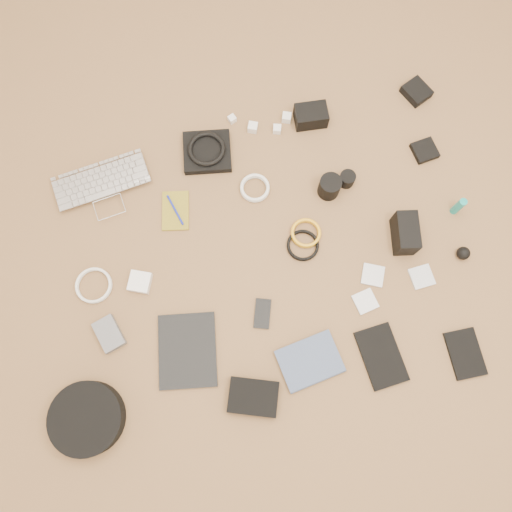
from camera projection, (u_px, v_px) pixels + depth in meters
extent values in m
cube|color=olive|center=(262.00, 258.00, 1.74)|extent=(4.00, 4.00, 0.04)
imported|color=silver|center=(105.00, 193.00, 1.76)|extent=(0.37, 0.28, 0.03)
cube|color=black|center=(207.00, 152.00, 1.80)|extent=(0.19, 0.18, 0.03)
torus|color=black|center=(207.00, 149.00, 1.78)|extent=(0.15, 0.15, 0.02)
cube|color=white|center=(232.00, 119.00, 1.84)|extent=(0.03, 0.03, 0.02)
cube|color=white|center=(277.00, 129.00, 1.83)|extent=(0.04, 0.04, 0.03)
cube|color=white|center=(287.00, 118.00, 1.84)|extent=(0.04, 0.04, 0.03)
cube|color=white|center=(253.00, 127.00, 1.83)|extent=(0.04, 0.04, 0.03)
cube|color=black|center=(311.00, 116.00, 1.82)|extent=(0.12, 0.09, 0.07)
cube|color=black|center=(416.00, 92.00, 1.87)|extent=(0.11, 0.12, 0.03)
cube|color=olive|center=(176.00, 211.00, 1.76)|extent=(0.12, 0.16, 0.01)
cylinder|color=#1522AE|center=(175.00, 210.00, 1.75)|extent=(0.04, 0.12, 0.01)
torus|color=white|center=(255.00, 189.00, 1.78)|extent=(0.12, 0.12, 0.01)
cylinder|color=black|center=(329.00, 187.00, 1.74)|extent=(0.08, 0.08, 0.08)
cylinder|color=black|center=(347.00, 179.00, 1.77)|extent=(0.07, 0.07, 0.05)
cube|color=black|center=(425.00, 151.00, 1.81)|extent=(0.09, 0.09, 0.02)
cube|color=white|center=(140.00, 282.00, 1.68)|extent=(0.09, 0.09, 0.03)
torus|color=white|center=(94.00, 286.00, 1.69)|extent=(0.15, 0.15, 0.01)
torus|color=black|center=(303.00, 246.00, 1.72)|extent=(0.12, 0.12, 0.01)
torus|color=gold|center=(306.00, 234.00, 1.73)|extent=(0.13, 0.13, 0.01)
cube|color=black|center=(405.00, 233.00, 1.69)|extent=(0.09, 0.14, 0.10)
cylinder|color=teal|center=(458.00, 206.00, 1.72)|extent=(0.03, 0.03, 0.09)
cube|color=slate|center=(109.00, 334.00, 1.64)|extent=(0.10, 0.13, 0.03)
cube|color=black|center=(187.00, 350.00, 1.63)|extent=(0.22, 0.27, 0.01)
cube|color=black|center=(262.00, 314.00, 1.66)|extent=(0.08, 0.11, 0.01)
cube|color=silver|center=(365.00, 301.00, 1.67)|extent=(0.08, 0.08, 0.01)
cube|color=silver|center=(373.00, 275.00, 1.70)|extent=(0.10, 0.10, 0.01)
cube|color=silver|center=(422.00, 277.00, 1.70)|extent=(0.08, 0.08, 0.01)
sphere|color=black|center=(463.00, 253.00, 1.70)|extent=(0.05, 0.05, 0.05)
cylinder|color=black|center=(87.00, 418.00, 1.55)|extent=(0.24, 0.24, 0.06)
cube|color=black|center=(253.00, 397.00, 1.58)|extent=(0.18, 0.15, 0.04)
imported|color=#445373|center=(319.00, 383.00, 1.60)|extent=(0.22, 0.17, 0.02)
cube|color=black|center=(381.00, 356.00, 1.63)|extent=(0.14, 0.21, 0.01)
cube|color=black|center=(465.00, 354.00, 1.63)|extent=(0.10, 0.16, 0.01)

